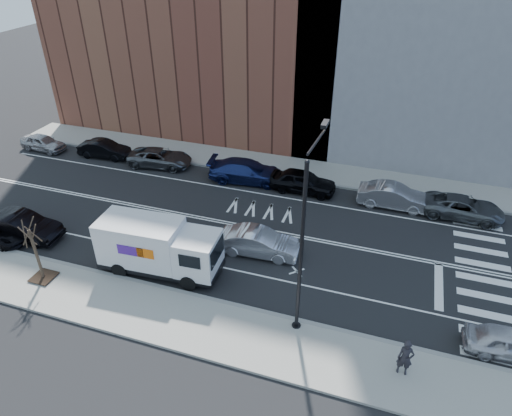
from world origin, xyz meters
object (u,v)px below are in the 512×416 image
Objects in this scene: fedex_van at (158,247)px; near_parked_front at (512,344)px; far_parked_b at (104,149)px; far_parked_a at (43,143)px; pedestrian at (405,358)px; driving_sedan at (259,242)px.

fedex_van is 1.71× the size of near_parked_front.
far_parked_b is (-11.48, 11.55, -0.92)m from fedex_van.
pedestrian is at bearing -110.88° from far_parked_a.
pedestrian is (13.31, -2.96, -0.57)m from fedex_van.
far_parked_b is at bearing 65.37° from near_parked_front.
driving_sedan is at bearing -120.92° from far_parked_b.
near_parked_front is (17.84, -0.29, -0.94)m from fedex_van.
far_parked_b is at bearing 146.72° from pedestrian.
fedex_van reaches higher than far_parked_a.
driving_sedan reaches higher than far_parked_b.
fedex_van is 1.47× the size of driving_sedan.
far_parked_a is at bearing 66.35° from driving_sedan.
far_parked_b is at bearing 58.79° from driving_sedan.
near_parked_front is (35.13, -11.36, 0.01)m from far_parked_a.
fedex_van is at bearing -138.93° from far_parked_b.
fedex_van reaches higher than near_parked_front.
fedex_van is 1.73× the size of far_parked_a.
far_parked_a is at bearing 144.08° from fedex_van.
pedestrian is at bearing -15.79° from fedex_van.
driving_sedan is at bearing 72.37° from near_parked_front.
far_parked_b is 0.92× the size of driving_sedan.
driving_sedan is 2.59× the size of pedestrian.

